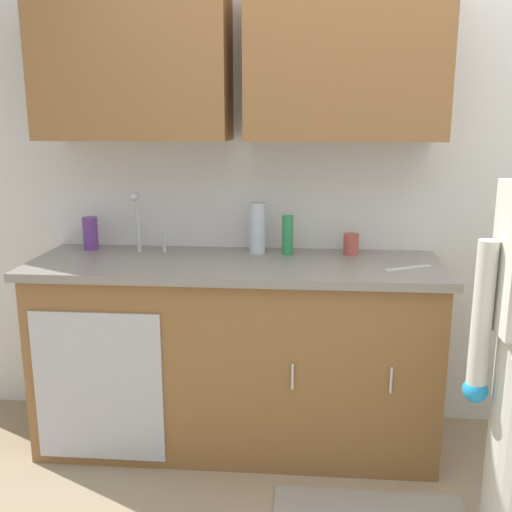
% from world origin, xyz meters
% --- Properties ---
extents(kitchen_wall_with_uppers, '(4.80, 0.44, 2.70)m').
position_xyz_m(kitchen_wall_with_uppers, '(-0.14, 0.99, 1.48)').
color(kitchen_wall_with_uppers, silver).
rests_on(kitchen_wall_with_uppers, ground).
extents(counter_cabinet, '(1.90, 0.62, 0.90)m').
position_xyz_m(counter_cabinet, '(-0.55, 0.70, 0.45)').
color(counter_cabinet, brown).
rests_on(counter_cabinet, ground).
extents(countertop, '(1.96, 0.66, 0.04)m').
position_xyz_m(countertop, '(-0.55, 0.70, 0.92)').
color(countertop, gray).
rests_on(countertop, counter_cabinet).
extents(sink, '(0.50, 0.36, 0.35)m').
position_xyz_m(sink, '(-1.02, 0.71, 0.93)').
color(sink, '#B7BABF').
rests_on(sink, counter_cabinet).
extents(bottle_cleaner_spray, '(0.08, 0.08, 0.25)m').
position_xyz_m(bottle_cleaner_spray, '(-0.46, 0.88, 1.07)').
color(bottle_cleaner_spray, silver).
rests_on(bottle_cleaner_spray, countertop).
extents(bottle_water_tall, '(0.06, 0.06, 0.20)m').
position_xyz_m(bottle_water_tall, '(-0.31, 0.86, 1.04)').
color(bottle_water_tall, '#2D8C4C').
rests_on(bottle_water_tall, countertop).
extents(bottle_water_short, '(0.08, 0.08, 0.17)m').
position_xyz_m(bottle_water_short, '(-1.33, 0.89, 1.02)').
color(bottle_water_short, '#66388C').
rests_on(bottle_water_short, countertop).
extents(cup_by_sink, '(0.08, 0.08, 0.10)m').
position_xyz_m(cup_by_sink, '(0.01, 0.88, 0.99)').
color(cup_by_sink, '#B24C47').
rests_on(cup_by_sink, countertop).
extents(knife_on_counter, '(0.22, 0.13, 0.01)m').
position_xyz_m(knife_on_counter, '(0.25, 0.61, 0.94)').
color(knife_on_counter, silver).
rests_on(knife_on_counter, countertop).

